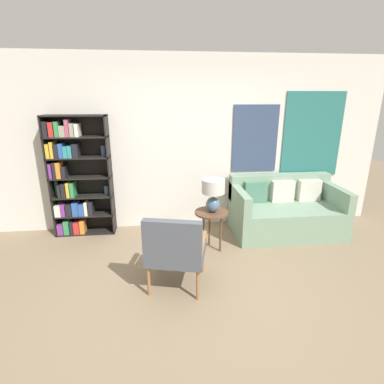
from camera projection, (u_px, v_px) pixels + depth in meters
The scene contains 7 objects.
ground_plane at pixel (204, 298), 3.23m from camera, with size 14.00×14.00×0.00m, color #847056.
wall_back at pixel (190, 144), 4.75m from camera, with size 6.40×0.08×2.70m.
bookshelf at pixel (74, 179), 4.53m from camera, with size 0.90×0.30×1.83m.
armchair at pixel (175, 248), 3.23m from camera, with size 0.75×0.75×0.89m.
couch at pixel (285, 211), 4.76m from camera, with size 1.66×0.93×0.87m.
side_table at pixel (211, 217), 4.11m from camera, with size 0.46×0.46×0.57m.
table_lamp at pixel (213, 192), 4.00m from camera, with size 0.31×0.31×0.46m.
Camera 1 is at (-0.43, -2.70, 2.07)m, focal length 28.00 mm.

